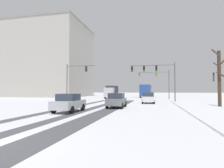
{
  "coord_description": "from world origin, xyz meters",
  "views": [
    {
      "loc": [
        5.63,
        -5.19,
        1.93
      ],
      "look_at": [
        0.0,
        20.01,
        2.8
      ],
      "focal_mm": 29.87,
      "sensor_mm": 36.0,
      "label": 1
    }
  ],
  "objects": [
    {
      "name": "bare_tree_sidewalk_mid",
      "position": [
        13.32,
        19.34,
        3.59
      ],
      "size": [
        1.92,
        1.86,
        6.97
      ],
      "color": "#423023",
      "rests_on": "ground"
    },
    {
      "name": "wheel_track_center",
      "position": [
        -0.76,
        14.29,
        0.0
      ],
      "size": [
        0.98,
        31.45,
        0.01
      ],
      "primitive_type": "cube",
      "color": "#4C4C51",
      "rests_on": "ground"
    },
    {
      "name": "box_truck_delivery",
      "position": [
        -4.39,
        39.05,
        1.63
      ],
      "size": [
        2.45,
        7.45,
        3.02
      ],
      "color": "#B7BABF",
      "rests_on": "ground"
    },
    {
      "name": "bus_oncoming",
      "position": [
        3.55,
        47.7,
        1.99
      ],
      "size": [
        2.95,
        11.08,
        3.38
      ],
      "color": "#284793",
      "rests_on": "ground"
    },
    {
      "name": "traffic_signal_near_right",
      "position": [
        6.07,
        26.51,
        4.83
      ],
      "size": [
        7.43,
        0.49,
        6.5
      ],
      "color": "#56565B",
      "rests_on": "ground"
    },
    {
      "name": "sidewalk_kerb_right",
      "position": [
        10.44,
        12.86,
        0.06
      ],
      "size": [
        4.0,
        31.45,
        0.12
      ],
      "primitive_type": "cube",
      "color": "white",
      "rests_on": "ground"
    },
    {
      "name": "car_white_lead",
      "position": [
        4.83,
        22.95,
        0.82
      ],
      "size": [
        2.0,
        4.18,
        1.62
      ],
      "color": "silver",
      "rests_on": "ground"
    },
    {
      "name": "wheel_track_left_lane",
      "position": [
        0.87,
        14.29,
        0.0
      ],
      "size": [
        0.76,
        31.45,
        0.01
      ],
      "primitive_type": "cube",
      "color": "#4C4C51",
      "rests_on": "ground"
    },
    {
      "name": "traffic_signal_near_left",
      "position": [
        -7.68,
        24.58,
        4.37
      ],
      "size": [
        5.14,
        0.38,
        6.5
      ],
      "color": "#56565B",
      "rests_on": "ground"
    },
    {
      "name": "wheel_track_oncoming",
      "position": [
        1.7,
        14.29,
        0.0
      ],
      "size": [
        0.87,
        31.45,
        0.01
      ],
      "primitive_type": "cube",
      "color": "#4C4C51",
      "rests_on": "ground"
    },
    {
      "name": "wheel_track_right_lane",
      "position": [
        -3.45,
        14.29,
        0.0
      ],
      "size": [
        0.95,
        31.45,
        0.01
      ],
      "primitive_type": "cube",
      "color": "#4C4C51",
      "rests_on": "ground"
    },
    {
      "name": "office_building_far_left_block",
      "position": [
        -26.95,
        47.9,
        11.15
      ],
      "size": [
        23.93,
        20.08,
        22.28
      ],
      "color": "#B2ADA3",
      "rests_on": "ground"
    },
    {
      "name": "traffic_signal_far_right",
      "position": [
        6.58,
        38.7,
        4.69
      ],
      "size": [
        7.04,
        0.59,
        6.5
      ],
      "color": "#56565B",
      "rests_on": "ground"
    },
    {
      "name": "car_grey_second",
      "position": [
        1.6,
        15.2,
        0.82
      ],
      "size": [
        1.88,
        4.12,
        1.62
      ],
      "color": "slate",
      "rests_on": "ground"
    },
    {
      "name": "car_silver_third",
      "position": [
        -1.74,
        10.2,
        0.82
      ],
      "size": [
        1.88,
        4.13,
        1.62
      ],
      "color": "#B7BABF",
      "rests_on": "ground"
    }
  ]
}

